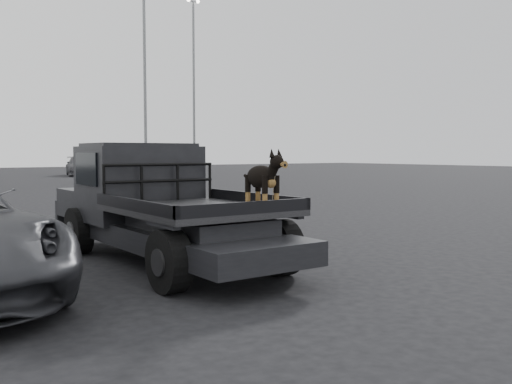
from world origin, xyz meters
TOP-DOWN VIEW (x-y plane):
  - ground at (0.00, 0.00)m, footprint 120.00×120.00m
  - flatbed_ute at (-0.07, 1.98)m, footprint 2.00×5.40m
  - ute_cab at (-0.07, 2.93)m, footprint 1.72×1.30m
  - headache_rack at (-0.07, 2.18)m, footprint 1.80×0.08m
  - dog at (0.32, 0.09)m, footprint 0.32×0.60m
  - distant_car_b at (9.53, 34.43)m, footprint 3.09×5.09m
  - floodlight_mid at (10.87, 26.47)m, footprint 1.08×0.28m
  - floodlight_far at (17.73, 32.64)m, footprint 1.08×0.28m

SIDE VIEW (x-z plane):
  - ground at x=0.00m, z-range 0.00..0.00m
  - flatbed_ute at x=-0.07m, z-range 0.00..0.92m
  - distant_car_b at x=9.53m, z-range 0.00..1.38m
  - headache_rack at x=-0.07m, z-range 0.92..1.47m
  - dog at x=0.32m, z-range 0.92..1.66m
  - ute_cab at x=-0.07m, z-range 0.92..1.80m
  - floodlight_far at x=17.73m, z-range 0.60..13.79m
  - floodlight_mid at x=10.87m, z-range 0.60..14.03m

